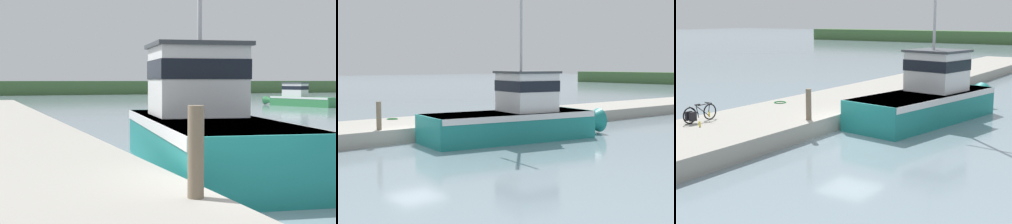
{
  "view_description": "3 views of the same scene",
  "coord_description": "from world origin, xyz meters",
  "views": [
    {
      "loc": [
        -4.57,
        -8.08,
        2.51
      ],
      "look_at": [
        -0.97,
        1.28,
        1.89
      ],
      "focal_mm": 55.0,
      "sensor_mm": 36.0,
      "label": 1
    },
    {
      "loc": [
        21.47,
        -12.61,
        3.9
      ],
      "look_at": [
        0.23,
        5.59,
        1.34
      ],
      "focal_mm": 55.0,
      "sensor_mm": 36.0,
      "label": 2
    },
    {
      "loc": [
        11.96,
        -19.07,
        5.26
      ],
      "look_at": [
        -0.48,
        0.24,
        0.99
      ],
      "focal_mm": 55.0,
      "sensor_mm": 36.0,
      "label": 3
    }
  ],
  "objects": [
    {
      "name": "ground_plane",
      "position": [
        0.0,
        0.0,
        0.0
      ],
      "size": [
        320.0,
        320.0,
        0.0
      ],
      "primitive_type": "plane",
      "color": "gray"
    },
    {
      "name": "dock_pier",
      "position": [
        -3.71,
        0.0,
        0.37
      ],
      "size": [
        5.41,
        80.0,
        0.75
      ],
      "primitive_type": "cube",
      "color": "#A39E93",
      "rests_on": "ground_plane"
    },
    {
      "name": "fishing_boat_main",
      "position": [
        1.55,
        5.19,
        1.26
      ],
      "size": [
        4.65,
        10.86,
        10.2
      ],
      "rotation": [
        0.0,
        0.0,
        -0.17
      ],
      "color": "teal",
      "rests_on": "ground_plane"
    },
    {
      "name": "mooring_post",
      "position": [
        -1.45,
        -1.13,
        1.44
      ],
      "size": [
        0.25,
        0.25,
        1.39
      ],
      "primitive_type": "cylinder",
      "color": "#756651",
      "rests_on": "dock_pier"
    },
    {
      "name": "hose_coil",
      "position": [
        -5.49,
        1.75,
        0.77
      ],
      "size": [
        0.64,
        0.64,
        0.05
      ],
      "primitive_type": "torus",
      "color": "#197A2D",
      "rests_on": "dock_pier"
    }
  ]
}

